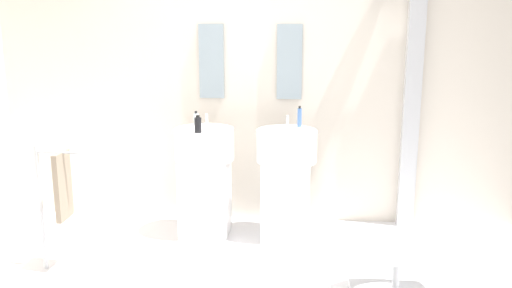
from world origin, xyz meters
TOP-DOWN VIEW (x-y plane):
  - rear_partition at (0.00, 1.65)m, footprint 4.80×0.10m
  - pedestal_sink_left at (-0.35, 1.16)m, footprint 0.50×0.50m
  - pedestal_sink_right at (0.35, 1.16)m, footprint 0.50×0.50m
  - vanity_mirror_left at (-0.35, 1.58)m, footprint 0.22×0.03m
  - vanity_mirror_right at (0.35, 1.58)m, footprint 0.22×0.03m
  - shower_column at (1.39, 1.53)m, footprint 0.49×0.24m
  - lounge_chair at (1.10, 0.05)m, footprint 1.04×1.05m
  - towel_rack at (-1.26, 0.37)m, footprint 0.37×0.22m
  - soap_bottle_clear at (-0.44, 1.31)m, footprint 0.04×0.04m
  - soap_bottle_blue at (0.45, 1.31)m, footprint 0.04×0.04m
  - soap_bottle_black at (-0.36, 0.98)m, footprint 0.06×0.06m

SIDE VIEW (x-z plane):
  - lounge_chair at x=1.10m, z-range 0.03..0.67m
  - pedestal_sink_left at x=-0.35m, z-range 0.00..1.03m
  - pedestal_sink_right at x=0.35m, z-range 0.00..1.03m
  - towel_rack at x=-1.26m, z-range 0.15..1.10m
  - soap_bottle_clear at x=-0.44m, z-range 0.93..1.05m
  - soap_bottle_black at x=-0.36m, z-range 0.93..1.07m
  - soap_bottle_blue at x=0.45m, z-range 0.93..1.11m
  - shower_column at x=1.39m, z-range 0.05..2.10m
  - rear_partition at x=0.00m, z-range 0.00..2.60m
  - vanity_mirror_left at x=-0.35m, z-range 1.14..1.79m
  - vanity_mirror_right at x=0.35m, z-range 1.14..1.79m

